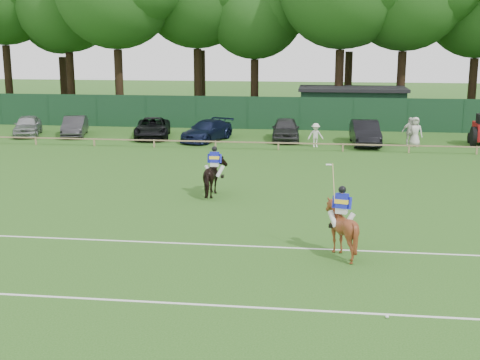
% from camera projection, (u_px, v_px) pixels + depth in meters
% --- Properties ---
extents(ground, '(160.00, 160.00, 0.00)m').
position_uv_depth(ground, '(215.00, 236.00, 22.95)').
color(ground, '#1E4C14').
rests_on(ground, ground).
extents(horse_dark, '(0.92, 2.01, 1.69)m').
position_uv_depth(horse_dark, '(215.00, 177.00, 28.58)').
color(horse_dark, black).
rests_on(horse_dark, ground).
extents(horse_chestnut, '(1.82, 1.94, 1.79)m').
position_uv_depth(horse_chestnut, '(341.00, 229.00, 20.77)').
color(horse_chestnut, maroon).
rests_on(horse_chestnut, ground).
extents(sedan_silver, '(2.94, 4.57, 1.45)m').
position_uv_depth(sedan_silver, '(28.00, 125.00, 45.94)').
color(sedan_silver, '#9B9DA0').
rests_on(sedan_silver, ground).
extents(sedan_grey, '(2.49, 4.47, 1.40)m').
position_uv_depth(sedan_grey, '(75.00, 126.00, 45.77)').
color(sedan_grey, '#2E2E30').
rests_on(sedan_grey, ground).
extents(suv_black, '(3.23, 5.37, 1.39)m').
position_uv_depth(suv_black, '(152.00, 128.00, 44.90)').
color(suv_black, black).
rests_on(suv_black, ground).
extents(sedan_navy, '(3.43, 5.15, 1.39)m').
position_uv_depth(sedan_navy, '(207.00, 131.00, 43.62)').
color(sedan_navy, '#101733').
rests_on(sedan_navy, ground).
extents(hatch_grey, '(2.07, 4.61, 1.54)m').
position_uv_depth(hatch_grey, '(286.00, 129.00, 43.78)').
color(hatch_grey, '#2F2F32').
rests_on(hatch_grey, ground).
extents(estate_black, '(1.92, 4.89, 1.59)m').
position_uv_depth(estate_black, '(365.00, 133.00, 42.01)').
color(estate_black, black).
rests_on(estate_black, ground).
extents(spectator_left, '(1.10, 0.78, 1.54)m').
position_uv_depth(spectator_left, '(316.00, 135.00, 41.14)').
color(spectator_left, silver).
rests_on(spectator_left, ground).
extents(spectator_mid, '(1.19, 0.86, 1.88)m').
position_uv_depth(spectator_mid, '(410.00, 132.00, 41.41)').
color(spectator_mid, beige).
rests_on(spectator_mid, ground).
extents(spectator_right, '(0.96, 0.65, 1.91)m').
position_uv_depth(spectator_right, '(415.00, 132.00, 41.36)').
color(spectator_right, silver).
rests_on(spectator_right, ground).
extents(rider_dark, '(0.94, 0.37, 1.41)m').
position_uv_depth(rider_dark, '(214.00, 161.00, 28.40)').
color(rider_dark, silver).
rests_on(rider_dark, ground).
extents(rider_chestnut, '(0.93, 0.71, 2.05)m').
position_uv_depth(rider_chestnut, '(342.00, 205.00, 20.59)').
color(rider_chestnut, silver).
rests_on(rider_chestnut, ground).
extents(polo_ball, '(0.09, 0.09, 0.09)m').
position_uv_depth(polo_ball, '(387.00, 317.00, 16.25)').
color(polo_ball, silver).
rests_on(polo_ball, ground).
extents(pitch_lines, '(60.00, 5.10, 0.01)m').
position_uv_depth(pitch_lines, '(197.00, 270.00, 19.56)').
color(pitch_lines, silver).
rests_on(pitch_lines, ground).
extents(pitch_rail, '(62.10, 0.10, 0.50)m').
position_uv_depth(pitch_rail, '(263.00, 143.00, 40.27)').
color(pitch_rail, '#997F5B').
rests_on(pitch_rail, ground).
extents(perimeter_fence, '(92.08, 0.08, 2.50)m').
position_uv_depth(perimeter_fence, '(274.00, 113.00, 48.80)').
color(perimeter_fence, '#14351E').
rests_on(perimeter_fence, ground).
extents(utility_shed, '(8.40, 4.40, 3.04)m').
position_uv_depth(utility_shed, '(352.00, 106.00, 50.89)').
color(utility_shed, '#14331E').
rests_on(utility_shed, ground).
extents(tree_row, '(96.00, 12.00, 21.00)m').
position_uv_depth(tree_row, '(303.00, 117.00, 56.57)').
color(tree_row, '#26561C').
rests_on(tree_row, ground).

